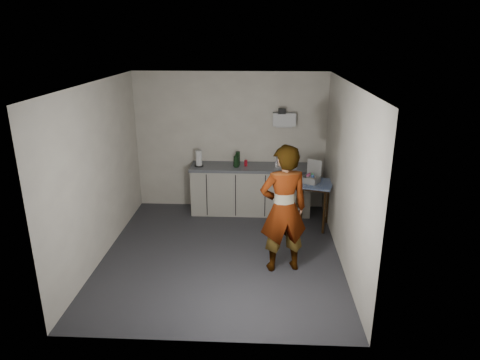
{
  "coord_description": "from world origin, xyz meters",
  "views": [
    {
      "loc": [
        0.57,
        -5.88,
        3.24
      ],
      "look_at": [
        0.26,
        0.45,
        1.06
      ],
      "focal_mm": 32.0,
      "sensor_mm": 36.0,
      "label": 1
    }
  ],
  "objects_px": {
    "side_table": "(314,188)",
    "soap_bottle": "(236,159)",
    "dish_rack": "(286,163)",
    "standing_man": "(284,209)",
    "bakery_box": "(311,177)",
    "kitchen_counter": "(251,190)",
    "soda_can": "(246,163)",
    "dark_bottle": "(238,158)",
    "paper_towel": "(199,159)"
  },
  "relations": [
    {
      "from": "standing_man",
      "to": "soda_can",
      "type": "distance_m",
      "value": 2.17
    },
    {
      "from": "soda_can",
      "to": "paper_towel",
      "type": "relative_size",
      "value": 0.37
    },
    {
      "from": "soap_bottle",
      "to": "dark_bottle",
      "type": "xyz_separation_m",
      "value": [
        0.02,
        0.13,
        -0.01
      ]
    },
    {
      "from": "side_table",
      "to": "soap_bottle",
      "type": "distance_m",
      "value": 1.51
    },
    {
      "from": "side_table",
      "to": "soap_bottle",
      "type": "height_order",
      "value": "soap_bottle"
    },
    {
      "from": "kitchen_counter",
      "to": "paper_towel",
      "type": "height_order",
      "value": "paper_towel"
    },
    {
      "from": "standing_man",
      "to": "dish_rack",
      "type": "relative_size",
      "value": 4.74
    },
    {
      "from": "standing_man",
      "to": "dish_rack",
      "type": "xyz_separation_m",
      "value": [
        0.13,
        2.1,
        0.04
      ]
    },
    {
      "from": "soap_bottle",
      "to": "dark_bottle",
      "type": "distance_m",
      "value": 0.13
    },
    {
      "from": "standing_man",
      "to": "soap_bottle",
      "type": "xyz_separation_m",
      "value": [
        -0.78,
        2.01,
        0.13
      ]
    },
    {
      "from": "paper_towel",
      "to": "dish_rack",
      "type": "height_order",
      "value": "paper_towel"
    },
    {
      "from": "soda_can",
      "to": "dark_bottle",
      "type": "distance_m",
      "value": 0.18
    },
    {
      "from": "kitchen_counter",
      "to": "standing_man",
      "type": "xyz_separation_m",
      "value": [
        0.51,
        -2.08,
        0.5
      ]
    },
    {
      "from": "kitchen_counter",
      "to": "dark_bottle",
      "type": "xyz_separation_m",
      "value": [
        -0.25,
        0.06,
        0.61
      ]
    },
    {
      "from": "standing_man",
      "to": "bakery_box",
      "type": "xyz_separation_m",
      "value": [
        0.54,
        1.5,
        -0.03
      ]
    },
    {
      "from": "standing_man",
      "to": "dish_rack",
      "type": "distance_m",
      "value": 2.11
    },
    {
      "from": "standing_man",
      "to": "paper_towel",
      "type": "distance_m",
      "value": 2.51
    },
    {
      "from": "side_table",
      "to": "kitchen_counter",
      "type": "bearing_deg",
      "value": 167.02
    },
    {
      "from": "side_table",
      "to": "soda_can",
      "type": "xyz_separation_m",
      "value": [
        -1.19,
        0.61,
        0.25
      ]
    },
    {
      "from": "bakery_box",
      "to": "kitchen_counter",
      "type": "bearing_deg",
      "value": 179.68
    },
    {
      "from": "side_table",
      "to": "dish_rack",
      "type": "distance_m",
      "value": 0.82
    },
    {
      "from": "dish_rack",
      "to": "soap_bottle",
      "type": "bearing_deg",
      "value": -174.05
    },
    {
      "from": "dark_bottle",
      "to": "paper_towel",
      "type": "distance_m",
      "value": 0.72
    },
    {
      "from": "bakery_box",
      "to": "side_table",
      "type": "bearing_deg",
      "value": 3.51
    },
    {
      "from": "soap_bottle",
      "to": "soda_can",
      "type": "height_order",
      "value": "soap_bottle"
    },
    {
      "from": "soap_bottle",
      "to": "standing_man",
      "type": "bearing_deg",
      "value": -68.87
    },
    {
      "from": "soda_can",
      "to": "kitchen_counter",
      "type": "bearing_deg",
      "value": -6.26
    },
    {
      "from": "side_table",
      "to": "bakery_box",
      "type": "bearing_deg",
      "value": 170.69
    },
    {
      "from": "paper_towel",
      "to": "kitchen_counter",
      "type": "bearing_deg",
      "value": 2.52
    },
    {
      "from": "dark_bottle",
      "to": "bakery_box",
      "type": "height_order",
      "value": "bakery_box"
    },
    {
      "from": "soap_bottle",
      "to": "bakery_box",
      "type": "height_order",
      "value": "soap_bottle"
    },
    {
      "from": "kitchen_counter",
      "to": "standing_man",
      "type": "relative_size",
      "value": 1.21
    },
    {
      "from": "standing_man",
      "to": "paper_towel",
      "type": "bearing_deg",
      "value": -67.37
    },
    {
      "from": "soap_bottle",
      "to": "dark_bottle",
      "type": "height_order",
      "value": "soap_bottle"
    },
    {
      "from": "kitchen_counter",
      "to": "dish_rack",
      "type": "relative_size",
      "value": 5.73
    },
    {
      "from": "kitchen_counter",
      "to": "standing_man",
      "type": "height_order",
      "value": "standing_man"
    },
    {
      "from": "kitchen_counter",
      "to": "soda_can",
      "type": "height_order",
      "value": "soda_can"
    },
    {
      "from": "dark_bottle",
      "to": "standing_man",
      "type": "bearing_deg",
      "value": -70.61
    },
    {
      "from": "kitchen_counter",
      "to": "side_table",
      "type": "bearing_deg",
      "value": -28.61
    },
    {
      "from": "bakery_box",
      "to": "soap_bottle",
      "type": "bearing_deg",
      "value": -172.54
    },
    {
      "from": "kitchen_counter",
      "to": "dish_rack",
      "type": "xyz_separation_m",
      "value": [
        0.64,
        0.02,
        0.55
      ]
    },
    {
      "from": "dish_rack",
      "to": "bakery_box",
      "type": "height_order",
      "value": "bakery_box"
    },
    {
      "from": "side_table",
      "to": "soda_can",
      "type": "relative_size",
      "value": 7.39
    },
    {
      "from": "dark_bottle",
      "to": "kitchen_counter",
      "type": "bearing_deg",
      "value": -13.82
    },
    {
      "from": "soap_bottle",
      "to": "bakery_box",
      "type": "xyz_separation_m",
      "value": [
        1.32,
        -0.51,
        -0.16
      ]
    },
    {
      "from": "soap_bottle",
      "to": "dish_rack",
      "type": "relative_size",
      "value": 0.73
    },
    {
      "from": "kitchen_counter",
      "to": "dish_rack",
      "type": "bearing_deg",
      "value": 2.16
    },
    {
      "from": "standing_man",
      "to": "bakery_box",
      "type": "height_order",
      "value": "standing_man"
    },
    {
      "from": "paper_towel",
      "to": "bakery_box",
      "type": "relative_size",
      "value": 0.81
    },
    {
      "from": "soap_bottle",
      "to": "bakery_box",
      "type": "bearing_deg",
      "value": -20.99
    }
  ]
}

